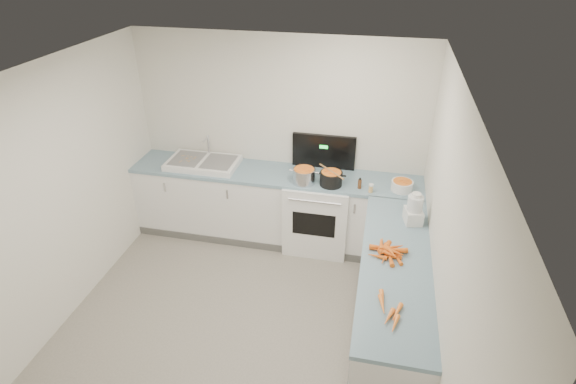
% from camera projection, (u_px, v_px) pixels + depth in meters
% --- Properties ---
extents(floor, '(3.50, 4.00, 0.00)m').
position_uv_depth(floor, '(234.00, 336.00, 4.41)').
color(floor, gray).
rests_on(floor, ground).
extents(ceiling, '(3.50, 4.00, 0.00)m').
position_uv_depth(ceiling, '(213.00, 86.00, 3.15)').
color(ceiling, silver).
rests_on(ceiling, ground).
extents(wall_back, '(3.50, 0.00, 2.50)m').
position_uv_depth(wall_back, '(280.00, 139.00, 5.47)').
color(wall_back, silver).
rests_on(wall_back, ground).
extents(wall_left, '(0.00, 4.00, 2.50)m').
position_uv_depth(wall_left, '(44.00, 208.00, 4.10)').
color(wall_left, silver).
rests_on(wall_left, ground).
extents(wall_right, '(0.00, 4.00, 2.50)m').
position_uv_depth(wall_right, '(441.00, 260.00, 3.46)').
color(wall_right, silver).
rests_on(wall_right, ground).
extents(counter_back, '(3.50, 0.62, 0.94)m').
position_uv_depth(counter_back, '(275.00, 206.00, 5.61)').
color(counter_back, white).
rests_on(counter_back, ground).
extents(counter_right, '(0.62, 2.20, 0.94)m').
position_uv_depth(counter_right, '(391.00, 302.00, 4.16)').
color(counter_right, white).
rests_on(counter_right, ground).
extents(stove, '(0.76, 0.65, 1.36)m').
position_uv_depth(stove, '(318.00, 211.00, 5.49)').
color(stove, white).
rests_on(stove, ground).
extents(sink, '(0.86, 0.52, 0.31)m').
position_uv_depth(sink, '(203.00, 163.00, 5.52)').
color(sink, white).
rests_on(sink, counter_back).
extents(steel_pot, '(0.33, 0.33, 0.19)m').
position_uv_depth(steel_pot, '(304.00, 177.00, 5.13)').
color(steel_pot, silver).
rests_on(steel_pot, stove).
extents(black_pot, '(0.26, 0.26, 0.18)m').
position_uv_depth(black_pot, '(331.00, 179.00, 5.08)').
color(black_pot, black).
rests_on(black_pot, stove).
extents(wooden_spoon, '(0.32, 0.32, 0.02)m').
position_uv_depth(wooden_spoon, '(331.00, 171.00, 5.03)').
color(wooden_spoon, '#AD7A47').
rests_on(wooden_spoon, black_pot).
extents(mixing_bowl, '(0.27, 0.27, 0.11)m').
position_uv_depth(mixing_bowl, '(402.00, 186.00, 4.98)').
color(mixing_bowl, white).
rests_on(mixing_bowl, counter_back).
extents(extract_bottle, '(0.04, 0.04, 0.11)m').
position_uv_depth(extract_bottle, '(360.00, 184.00, 5.02)').
color(extract_bottle, '#593319').
rests_on(extract_bottle, counter_back).
extents(spice_jar, '(0.05, 0.05, 0.08)m').
position_uv_depth(spice_jar, '(371.00, 189.00, 4.95)').
color(spice_jar, '#E5B266').
rests_on(spice_jar, counter_back).
extents(food_processor, '(0.20, 0.22, 0.33)m').
position_uv_depth(food_processor, '(414.00, 210.00, 4.39)').
color(food_processor, white).
rests_on(food_processor, counter_right).
extents(carrot_pile, '(0.35, 0.39, 0.09)m').
position_uv_depth(carrot_pile, '(389.00, 251.00, 4.00)').
color(carrot_pile, orange).
rests_on(carrot_pile, counter_right).
extents(peeled_carrots, '(0.20, 0.42, 0.04)m').
position_uv_depth(peeled_carrots, '(389.00, 311.00, 3.39)').
color(peeled_carrots, orange).
rests_on(peeled_carrots, counter_right).
extents(peelings, '(0.23, 0.21, 0.01)m').
position_uv_depth(peelings, '(188.00, 159.00, 5.53)').
color(peelings, tan).
rests_on(peelings, sink).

